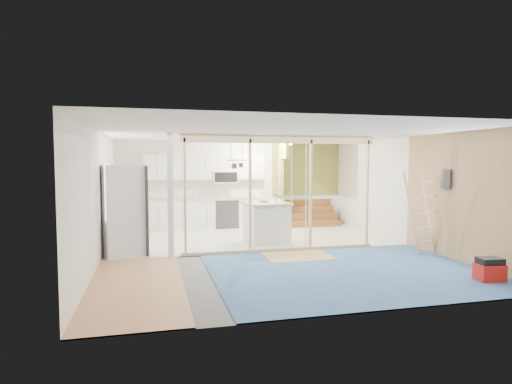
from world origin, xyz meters
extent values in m
cube|color=slate|center=(0.00, 0.00, 0.00)|extent=(7.00, 8.00, 0.01)
cube|color=silver|center=(0.00, 0.00, 2.60)|extent=(7.00, 8.00, 0.01)
cube|color=white|center=(0.00, 4.00, 1.30)|extent=(7.00, 0.01, 2.60)
cube|color=white|center=(0.00, -4.00, 1.30)|extent=(7.00, 0.01, 2.60)
cube|color=white|center=(-3.50, 0.00, 1.30)|extent=(0.01, 8.00, 2.60)
cube|color=white|center=(3.50, 0.00, 1.30)|extent=(0.01, 8.00, 2.60)
cube|color=silver|center=(0.00, 2.00, 0.01)|extent=(7.00, 4.00, 0.02)
cube|color=teal|center=(1.00, -2.00, 0.01)|extent=(5.00, 4.00, 0.02)
cube|color=tan|center=(-2.75, -2.00, 0.01)|extent=(1.50, 4.00, 0.02)
cube|color=tan|center=(0.50, -0.60, 0.02)|extent=(1.40, 1.00, 0.01)
cube|color=beige|center=(0.30, 0.00, 2.50)|extent=(4.40, 0.09, 0.18)
cube|color=beige|center=(0.30, 0.00, 0.05)|extent=(4.40, 0.09, 0.06)
cube|color=silver|center=(-2.10, 0.00, 1.30)|extent=(0.12, 0.14, 2.60)
cube|color=beige|center=(-1.80, 0.00, 1.30)|extent=(0.04, 0.09, 2.40)
cube|color=beige|center=(-0.40, 0.00, 1.30)|extent=(0.05, 0.09, 2.40)
cube|color=beige|center=(1.00, 0.00, 1.30)|extent=(0.04, 0.09, 2.40)
cube|color=beige|center=(2.40, 0.00, 1.30)|extent=(0.04, 0.09, 2.40)
cylinder|color=silver|center=(0.20, -0.03, 1.22)|extent=(0.02, 0.02, 2.35)
cylinder|color=silver|center=(0.90, 0.02, 1.22)|extent=(0.02, 0.02, 2.35)
cylinder|color=silver|center=(0.55, 0.00, 1.22)|extent=(0.02, 0.02, 2.35)
cube|color=silver|center=(-0.90, 3.70, 0.44)|extent=(3.60, 0.60, 0.88)
cube|color=#C0AC96|center=(-0.90, 3.70, 0.91)|extent=(3.66, 0.64, 0.05)
cube|color=silver|center=(-3.20, 2.60, 0.44)|extent=(0.60, 1.60, 0.88)
cube|color=#C0AC96|center=(-3.20, 2.60, 0.91)|extent=(0.64, 1.64, 0.05)
cube|color=silver|center=(-0.90, 3.82, 1.85)|extent=(3.60, 0.34, 0.75)
cube|color=white|center=(-0.30, 3.78, 1.55)|extent=(0.72, 0.38, 0.36)
cube|color=black|center=(-0.30, 3.59, 1.55)|extent=(0.68, 0.02, 0.30)
cube|color=olive|center=(1.30, 3.55, 1.80)|extent=(0.10, 0.90, 1.60)
cube|color=white|center=(1.30, 3.55, 0.45)|extent=(0.10, 0.90, 0.90)
cube|color=olive|center=(1.30, 2.85, 2.35)|extent=(0.10, 0.50, 0.50)
cube|color=olive|center=(2.40, 3.97, 1.75)|extent=(2.20, 0.04, 1.60)
cube|color=white|center=(2.40, 3.97, 0.45)|extent=(2.20, 0.04, 0.90)
cube|color=brown|center=(2.35, 3.20, 0.10)|extent=(1.70, 0.26, 0.20)
cube|color=brown|center=(2.35, 3.46, 0.30)|extent=(1.70, 0.26, 0.20)
cube|color=brown|center=(2.35, 3.72, 0.50)|extent=(1.70, 0.26, 0.20)
cube|color=brown|center=(2.35, 3.98, 0.70)|extent=(1.70, 0.26, 0.20)
torus|color=black|center=(-0.30, 1.90, 2.05)|extent=(0.52, 0.52, 0.02)
cylinder|color=black|center=(-0.45, 1.90, 2.30)|extent=(0.01, 0.01, 0.50)
cylinder|color=black|center=(-0.15, 1.90, 2.30)|extent=(0.01, 0.01, 0.50)
cylinder|color=#36363B|center=(-0.40, 1.80, 1.90)|extent=(0.14, 0.14, 0.14)
cylinder|color=#36363B|center=(-0.18, 2.00, 1.92)|extent=(0.12, 0.12, 0.12)
cube|color=tan|center=(3.48, -2.00, 1.30)|extent=(0.02, 4.00, 2.60)
cube|color=#36363B|center=(3.43, -1.40, 1.65)|extent=(0.04, 0.30, 0.40)
cylinder|color=#FFEABF|center=(1.40, 3.00, 2.54)|extent=(0.32, 0.32, 0.08)
cube|color=white|center=(-3.10, 0.45, 0.97)|extent=(1.07, 1.05, 1.94)
cube|color=#36363B|center=(-2.69, 0.45, 0.97)|extent=(0.29, 0.73, 1.90)
cube|color=silver|center=(0.26, 1.10, 0.47)|extent=(1.01, 1.01, 0.93)
cube|color=#C0AC96|center=(0.26, 1.10, 0.98)|extent=(1.12, 1.12, 0.05)
imported|color=white|center=(0.22, 1.16, 1.04)|extent=(0.28, 0.28, 0.06)
imported|color=silver|center=(-1.23, 3.70, 1.07)|extent=(0.13, 0.13, 0.28)
imported|color=white|center=(0.70, 3.63, 1.03)|extent=(0.11, 0.11, 0.19)
cube|color=#B61510|center=(3.00, -3.12, 0.15)|extent=(0.46, 0.37, 0.30)
cube|color=black|center=(3.00, -3.12, 0.35)|extent=(0.41, 0.32, 0.11)
cube|color=tan|center=(2.90, -1.02, 0.90)|extent=(0.42, 0.13, 1.77)
cube|color=tan|center=(3.29, -1.02, 0.90)|extent=(0.42, 0.13, 1.77)
cube|color=tan|center=(3.15, -1.02, 0.24)|extent=(0.42, 0.13, 0.12)
cube|color=tan|center=(3.22, -1.02, 0.58)|extent=(0.42, 0.13, 0.12)
cube|color=tan|center=(3.29, -1.02, 0.92)|extent=(0.42, 0.13, 0.12)
cube|color=tan|center=(3.36, -1.02, 1.26)|extent=(0.42, 0.13, 0.12)
cube|color=tan|center=(3.43, -1.02, 1.61)|extent=(0.42, 0.13, 0.12)
camera|label=1|loc=(-2.49, -9.02, 2.00)|focal=30.00mm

